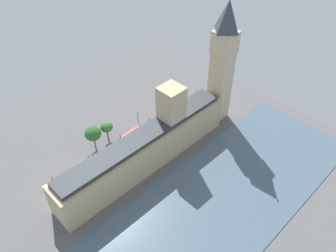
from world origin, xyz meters
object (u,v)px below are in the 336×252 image
pedestrian_far_end (163,131)px  plane_tree_trailing (107,127)px  plane_tree_midblock (93,134)px  double_decker_bus_under_trees (171,112)px  parliament_building (149,145)px  car_yellow_cab_corner (152,129)px  double_decker_bus_leading (131,136)px  street_lamp_slot_10 (138,114)px  clock_tower (223,61)px  car_black_opposite_hall (102,156)px  pedestrian_by_river_gate (139,146)px  pedestrian_near_tower (123,159)px  car_white_kerbside (80,170)px

pedestrian_far_end → plane_tree_trailing: 23.95m
pedestrian_far_end → plane_tree_midblock: (13.13, 25.79, 6.58)m
double_decker_bus_under_trees → parliament_building: bearing=-62.6°
car_yellow_cab_corner → double_decker_bus_leading: 11.08m
double_decker_bus_under_trees → street_lamp_slot_10: (7.48, 13.21, 2.03)m
car_yellow_cab_corner → plane_tree_trailing: 19.95m
clock_tower → pedestrian_far_end: size_ratio=32.18×
car_black_opposite_hall → pedestrian_by_river_gate: bearing=-109.4°
pedestrian_near_tower → clock_tower: bearing=-74.0°
parliament_building → street_lamp_slot_10: bearing=-30.2°
double_decker_bus_leading → plane_tree_midblock: bearing=57.9°
clock_tower → street_lamp_slot_10: clock_tower is taller
pedestrian_far_end → street_lamp_slot_10: 13.77m
plane_tree_trailing → street_lamp_slot_10: (-0.62, -16.13, -1.73)m
plane_tree_midblock → pedestrian_far_end: bearing=-117.0°
pedestrian_by_river_gate → pedestrian_far_end: bearing=149.6°
pedestrian_by_river_gate → plane_tree_trailing: bearing=-96.1°
parliament_building → double_decker_bus_under_trees: parliament_building is taller
parliament_building → plane_tree_midblock: parliament_building is taller
double_decker_bus_leading → clock_tower: bearing=-110.7°
pedestrian_near_tower → double_decker_bus_leading: bearing=-31.3°
car_yellow_cab_corner → pedestrian_near_tower: 20.70m
pedestrian_far_end → plane_tree_midblock: 29.67m
clock_tower → car_white_kerbside: bearing=77.1°
car_black_opposite_hall → car_white_kerbside: bearing=92.7°
parliament_building → car_black_opposite_hall: 20.43m
double_decker_bus_under_trees → plane_tree_trailing: (8.09, 29.34, 3.76)m
car_black_opposite_hall → street_lamp_slot_10: size_ratio=0.68×
car_yellow_cab_corner → pedestrian_near_tower: bearing=107.3°
parliament_building → plane_tree_midblock: size_ratio=7.50×
pedestrian_by_river_gate → plane_tree_midblock: bearing=-74.9°
car_black_opposite_hall → pedestrian_by_river_gate: (-5.72, -14.16, -0.17)m
clock_tower → plane_tree_midblock: size_ratio=5.32×
double_decker_bus_under_trees → plane_tree_trailing: 30.67m
pedestrian_by_river_gate → plane_tree_trailing: plane_tree_trailing is taller
car_white_kerbside → pedestrian_by_river_gate: size_ratio=2.52×
car_yellow_cab_corner → car_white_kerbside: (1.91, 35.76, -0.00)m
pedestrian_far_end → plane_tree_trailing: size_ratio=0.20×
car_white_kerbside → pedestrian_near_tower: car_white_kerbside is taller
car_white_kerbside → pedestrian_by_river_gate: car_white_kerbside is taller
pedestrian_by_river_gate → plane_tree_midblock: 19.03m
double_decker_bus_leading → car_white_kerbside: bearing=87.8°
car_white_kerbside → pedestrian_near_tower: 17.00m
parliament_building → street_lamp_slot_10: 24.88m
car_yellow_cab_corner → pedestrian_by_river_gate: bearing=112.7°
clock_tower → car_white_kerbside: (14.55, 63.79, -27.11)m
clock_tower → pedestrian_near_tower: (7.85, 48.17, -27.26)m
clock_tower → double_decker_bus_under_trees: size_ratio=5.14×
double_decker_bus_under_trees → car_white_kerbside: size_ratio=2.63×
clock_tower → car_yellow_cab_corner: (12.64, 28.03, -27.11)m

